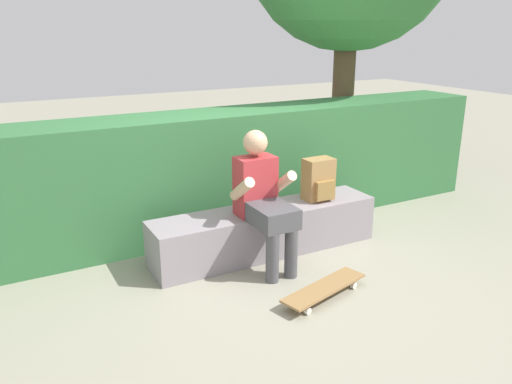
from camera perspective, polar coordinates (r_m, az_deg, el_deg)
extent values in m
plane|color=gray|center=(4.56, 3.07, -8.14)|extent=(24.00, 24.00, 0.00)
cube|color=gray|center=(4.72, 1.10, -4.31)|extent=(2.16, 0.46, 0.43)
cube|color=#B73338|center=(4.44, -0.08, 0.70)|extent=(0.34, 0.22, 0.52)
sphere|color=#D8AD84|center=(4.34, -0.08, 5.56)|extent=(0.21, 0.21, 0.21)
cube|color=#4C4C51|center=(4.24, 1.91, -2.66)|extent=(0.32, 0.40, 0.17)
cylinder|color=#4C4C51|center=(4.20, 1.84, -7.33)|extent=(0.11, 0.11, 0.43)
cylinder|color=#4C4C51|center=(4.28, 3.94, -6.82)|extent=(0.11, 0.11, 0.43)
cylinder|color=#D8AD84|center=(4.22, -1.57, 0.33)|extent=(0.09, 0.33, 0.27)
cylinder|color=#D8AD84|center=(4.40, 3.08, 1.09)|extent=(0.09, 0.33, 0.27)
cube|color=olive|center=(4.06, 7.64, -10.55)|extent=(0.82, 0.40, 0.02)
cylinder|color=silver|center=(4.32, 9.21, -9.55)|extent=(0.06, 0.04, 0.05)
cylinder|color=silver|center=(4.24, 10.83, -10.19)|extent=(0.06, 0.04, 0.05)
cylinder|color=silver|center=(3.94, 4.10, -12.27)|extent=(0.06, 0.04, 0.05)
cylinder|color=silver|center=(3.86, 5.78, -13.06)|extent=(0.06, 0.04, 0.05)
cube|color=#A37A47|center=(4.87, 6.97, 1.44)|extent=(0.28, 0.18, 0.40)
cube|color=olive|center=(4.81, 7.72, 0.18)|extent=(0.20, 0.05, 0.18)
cube|color=#326B3A|center=(5.17, -5.22, 2.19)|extent=(6.48, 0.67, 1.20)
cylinder|color=brown|center=(6.45, 9.70, 11.08)|extent=(0.27, 0.27, 2.50)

